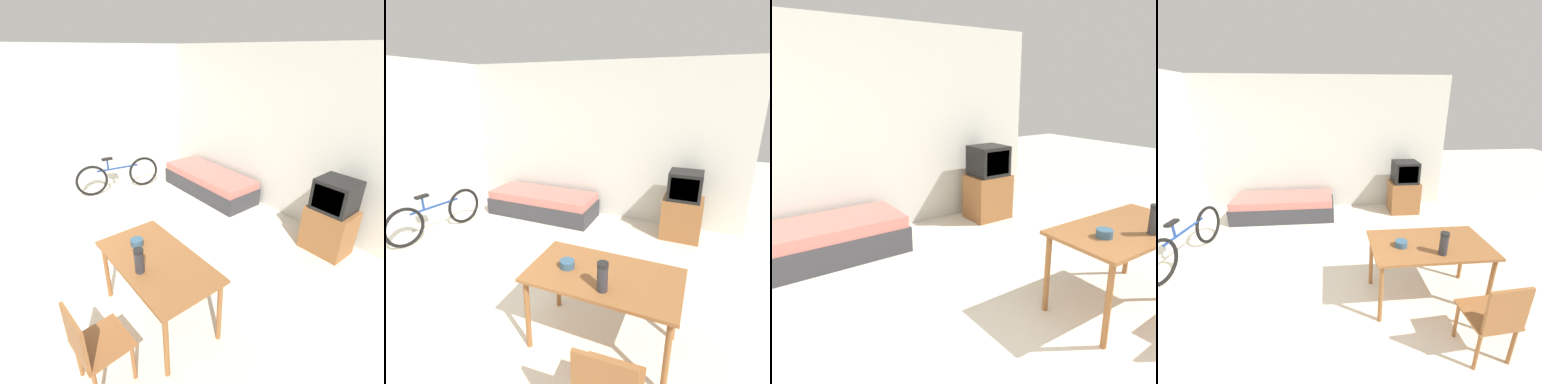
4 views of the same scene
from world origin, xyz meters
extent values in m
plane|color=beige|center=(0.00, 0.00, 0.00)|extent=(20.00, 20.00, 0.00)
cube|color=silver|center=(0.00, 4.01, 1.35)|extent=(5.54, 0.06, 2.70)
cube|color=silver|center=(-2.30, 1.99, 1.35)|extent=(0.06, 4.98, 2.70)
cube|color=#333338|center=(-0.62, 3.51, 0.15)|extent=(1.97, 0.77, 0.31)
cube|color=#B76B60|center=(-0.62, 3.51, 0.38)|extent=(1.91, 0.75, 0.14)
cube|color=brown|center=(1.84, 3.58, 0.33)|extent=(0.59, 0.47, 0.65)
cube|color=black|center=(1.84, 3.58, 0.87)|extent=(0.48, 0.45, 0.43)
cube|color=black|center=(1.84, 3.36, 0.87)|extent=(0.40, 0.01, 0.33)
cube|color=brown|center=(1.38, 1.08, 0.73)|extent=(1.32, 0.72, 0.03)
cylinder|color=brown|center=(0.78, 0.77, 0.36)|extent=(0.05, 0.05, 0.72)
cylinder|color=brown|center=(1.98, 0.77, 0.36)|extent=(0.05, 0.05, 0.72)
cylinder|color=brown|center=(0.78, 1.38, 0.36)|extent=(0.05, 0.05, 0.72)
cylinder|color=brown|center=(1.98, 1.38, 0.36)|extent=(0.05, 0.05, 0.72)
cube|color=brown|center=(1.67, 0.36, 0.43)|extent=(0.44, 0.44, 0.02)
cube|color=brown|center=(1.69, 0.16, 0.66)|extent=(0.39, 0.05, 0.42)
cylinder|color=brown|center=(1.83, 0.53, 0.21)|extent=(0.04, 0.04, 0.42)
cylinder|color=brown|center=(1.49, 0.51, 0.21)|extent=(0.04, 0.04, 0.42)
cylinder|color=brown|center=(1.52, 0.18, 0.21)|extent=(0.04, 0.04, 0.42)
torus|color=black|center=(-1.73, 2.67, 0.31)|extent=(0.15, 0.61, 0.61)
torus|color=black|center=(-1.90, 1.64, 0.31)|extent=(0.15, 0.61, 0.61)
cylinder|color=navy|center=(-1.82, 2.16, 0.47)|extent=(0.17, 0.81, 0.04)
cylinder|color=navy|center=(-1.85, 1.97, 0.57)|extent=(0.04, 0.04, 0.20)
cube|color=black|center=(-1.85, 1.97, 0.69)|extent=(0.11, 0.21, 0.04)
cylinder|color=#2D2D33|center=(1.44, 0.86, 0.87)|extent=(0.09, 0.09, 0.25)
cylinder|color=black|center=(1.44, 0.86, 0.98)|extent=(0.09, 0.09, 0.03)
cylinder|color=#335670|center=(1.05, 1.05, 0.78)|extent=(0.13, 0.13, 0.07)
camera|label=1|loc=(3.45, -0.10, 2.61)|focal=28.00mm
camera|label=2|loc=(2.04, -1.03, 2.26)|focal=28.00mm
camera|label=3|loc=(-1.45, -0.62, 1.93)|focal=35.00mm
camera|label=4|loc=(0.27, -1.33, 2.28)|focal=24.00mm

